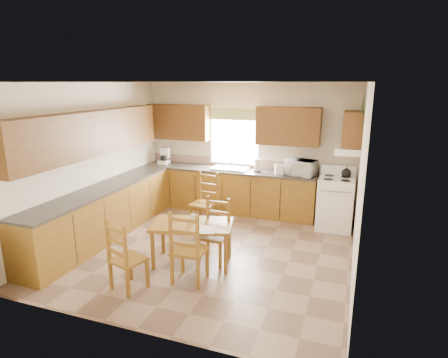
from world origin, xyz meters
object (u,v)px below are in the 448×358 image
(chair_near_right, at_px, (190,246))
(chair_far_right, at_px, (204,201))
(dining_table, at_px, (192,243))
(stove, at_px, (335,204))
(chair_far_left, at_px, (214,232))
(microwave, at_px, (301,168))
(chair_near_left, at_px, (128,255))

(chair_near_right, xyz_separation_m, chair_far_right, (-0.59, 1.94, -0.00))
(dining_table, xyz_separation_m, chair_far_right, (-0.40, 1.43, 0.20))
(stove, distance_m, chair_far_left, 2.66)
(chair_far_left, bearing_deg, microwave, 70.75)
(chair_near_right, relative_size, chair_far_right, 1.01)
(microwave, height_order, chair_near_left, microwave)
(chair_far_left, bearing_deg, chair_near_right, -96.44)
(stove, distance_m, dining_table, 2.95)
(microwave, relative_size, chair_far_left, 0.53)
(dining_table, height_order, chair_far_left, chair_far_left)
(chair_near_left, distance_m, chair_near_right, 0.82)
(stove, xyz_separation_m, chair_near_left, (-2.44, -3.18, 0.01))
(microwave, height_order, chair_far_right, microwave)
(dining_table, distance_m, chair_near_right, 0.59)
(chair_near_right, height_order, chair_far_left, chair_near_right)
(chair_far_left, bearing_deg, stove, 54.77)
(chair_near_right, distance_m, chair_far_left, 0.65)
(chair_far_left, height_order, chair_far_right, chair_far_right)
(dining_table, relative_size, chair_near_right, 1.14)
(chair_near_right, bearing_deg, chair_far_right, -75.54)
(chair_near_left, xyz_separation_m, chair_far_left, (0.79, 1.10, 0.01))
(dining_table, bearing_deg, microwave, 49.12)
(chair_near_right, distance_m, chair_far_right, 2.03)
(chair_far_right, bearing_deg, stove, 25.51)
(chair_near_left, relative_size, chair_near_right, 0.93)
(chair_far_right, bearing_deg, microwave, 38.17)
(dining_table, bearing_deg, chair_far_left, 9.42)
(stove, relative_size, chair_far_right, 0.92)
(dining_table, distance_m, chair_near_left, 1.10)
(stove, xyz_separation_m, chair_far_left, (-1.65, -2.08, 0.01))
(stove, bearing_deg, chair_near_right, -122.96)
(stove, relative_size, chair_far_left, 0.97)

